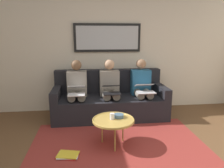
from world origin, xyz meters
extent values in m
cube|color=beige|center=(0.00, -2.60, 1.30)|extent=(6.00, 0.12, 2.60)
cube|color=maroon|center=(0.00, -0.85, 0.00)|extent=(2.60, 1.80, 0.01)
cube|color=black|center=(0.00, -2.05, 0.21)|extent=(2.20, 0.90, 0.42)
cube|color=black|center=(0.00, -2.40, 0.66)|extent=(2.20, 0.20, 0.48)
cube|color=black|center=(-1.03, -2.05, 0.52)|extent=(0.14, 0.90, 0.20)
cube|color=black|center=(1.03, -2.05, 0.52)|extent=(0.14, 0.90, 0.20)
cube|color=black|center=(0.00, -2.51, 1.55)|extent=(1.39, 0.04, 0.58)
cube|color=#B2B7BC|center=(0.00, -2.48, 1.55)|extent=(1.29, 0.01, 0.48)
cylinder|color=tan|center=(0.08, -0.90, 0.39)|extent=(0.61, 0.61, 0.03)
torus|color=tan|center=(0.08, -0.90, 0.41)|extent=(0.61, 0.61, 0.02)
cylinder|color=#B28E42|center=(0.08, -0.72, 0.19)|extent=(0.02, 0.02, 0.38)
cylinder|color=#B28E42|center=(-0.08, -0.99, 0.19)|extent=(0.02, 0.02, 0.38)
cylinder|color=#B28E42|center=(0.23, -0.99, 0.19)|extent=(0.02, 0.02, 0.38)
cylinder|color=silver|center=(0.09, -0.91, 0.45)|extent=(0.07, 0.07, 0.09)
cylinder|color=slate|center=(-0.02, -0.97, 0.43)|extent=(0.15, 0.15, 0.05)
cube|color=#235B84|center=(-0.64, -2.15, 0.67)|extent=(0.38, 0.22, 0.50)
sphere|color=#997051|center=(-0.64, -2.15, 1.04)|extent=(0.20, 0.20, 0.20)
cylinder|color=gray|center=(-0.73, -1.94, 0.49)|extent=(0.14, 0.42, 0.14)
cylinder|color=gray|center=(-0.55, -1.94, 0.49)|extent=(0.14, 0.42, 0.14)
cylinder|color=gray|center=(-0.73, -1.73, 0.21)|extent=(0.11, 0.11, 0.42)
cylinder|color=gray|center=(-0.55, -1.73, 0.21)|extent=(0.11, 0.11, 0.42)
cube|color=silver|center=(-0.64, -1.73, 0.57)|extent=(0.34, 0.21, 0.01)
cube|color=silver|center=(-0.64, -1.87, 0.67)|extent=(0.34, 0.20, 0.09)
cube|color=#A5C6EA|center=(-0.64, -1.87, 0.68)|extent=(0.30, 0.18, 0.07)
cube|color=gray|center=(0.00, -2.15, 0.67)|extent=(0.38, 0.22, 0.50)
sphere|color=tan|center=(0.00, -2.15, 1.04)|extent=(0.20, 0.20, 0.20)
cylinder|color=gray|center=(-0.09, -1.94, 0.49)|extent=(0.14, 0.42, 0.14)
cylinder|color=gray|center=(0.09, -1.94, 0.49)|extent=(0.14, 0.42, 0.14)
cylinder|color=gray|center=(-0.09, -1.73, 0.21)|extent=(0.11, 0.11, 0.42)
cylinder|color=gray|center=(0.09, -1.73, 0.21)|extent=(0.11, 0.11, 0.42)
cube|color=black|center=(0.00, -1.73, 0.57)|extent=(0.32, 0.21, 0.01)
cube|color=black|center=(0.00, -1.87, 0.67)|extent=(0.32, 0.21, 0.07)
cube|color=#A5C6EA|center=(0.00, -1.87, 0.68)|extent=(0.29, 0.18, 0.06)
cube|color=gray|center=(0.64, -2.15, 0.67)|extent=(0.38, 0.22, 0.50)
sphere|color=brown|center=(0.64, -2.15, 1.04)|extent=(0.20, 0.20, 0.20)
cylinder|color=gray|center=(0.55, -1.94, 0.49)|extent=(0.14, 0.42, 0.14)
cylinder|color=gray|center=(0.73, -1.94, 0.49)|extent=(0.14, 0.42, 0.14)
cylinder|color=gray|center=(0.55, -1.73, 0.21)|extent=(0.11, 0.11, 0.42)
cylinder|color=gray|center=(0.73, -1.73, 0.21)|extent=(0.11, 0.11, 0.42)
cube|color=white|center=(0.64, -1.73, 0.57)|extent=(0.30, 0.22, 0.01)
cube|color=white|center=(0.64, -1.88, 0.67)|extent=(0.30, 0.21, 0.09)
cube|color=#A5C6EA|center=(0.64, -1.87, 0.68)|extent=(0.27, 0.18, 0.07)
cube|color=red|center=(0.73, -0.66, 0.01)|extent=(0.33, 0.27, 0.01)
cube|color=white|center=(0.72, -0.66, 0.02)|extent=(0.30, 0.22, 0.01)
cube|color=yellow|center=(0.72, -0.66, 0.03)|extent=(0.32, 0.26, 0.01)
camera|label=1|loc=(0.43, 1.96, 1.61)|focal=33.94mm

